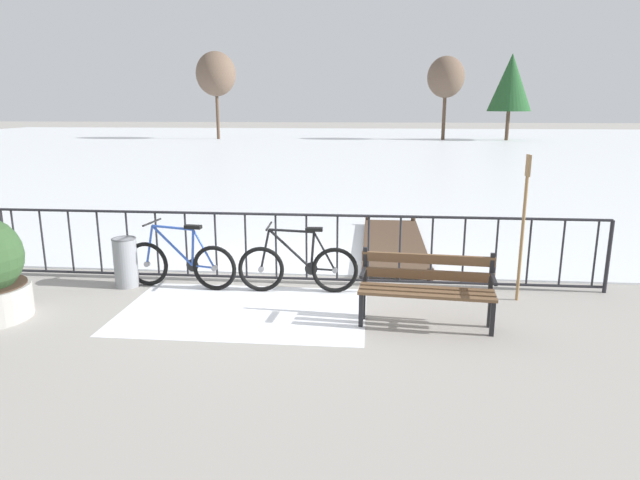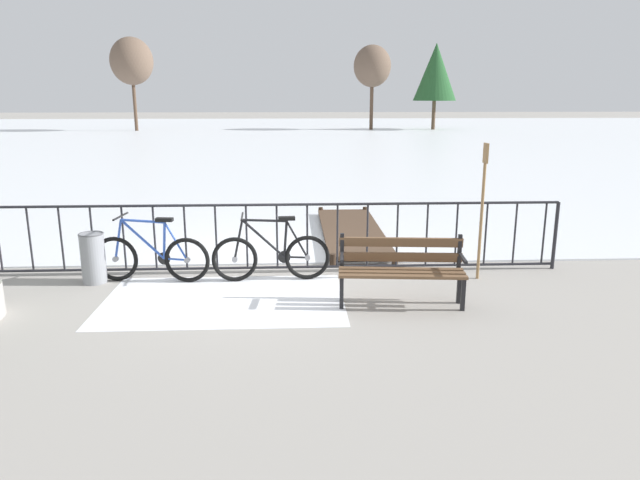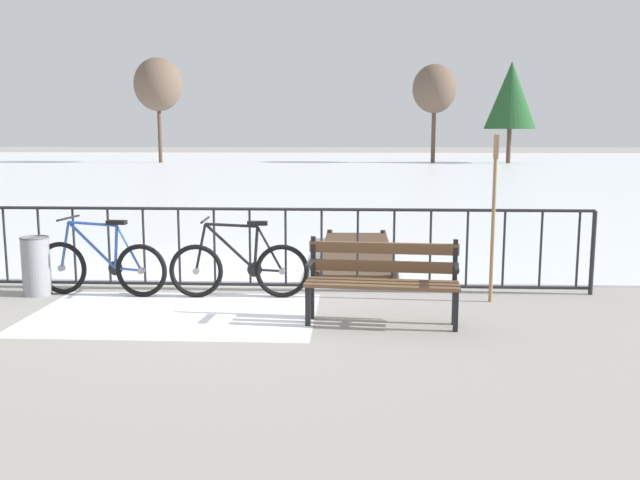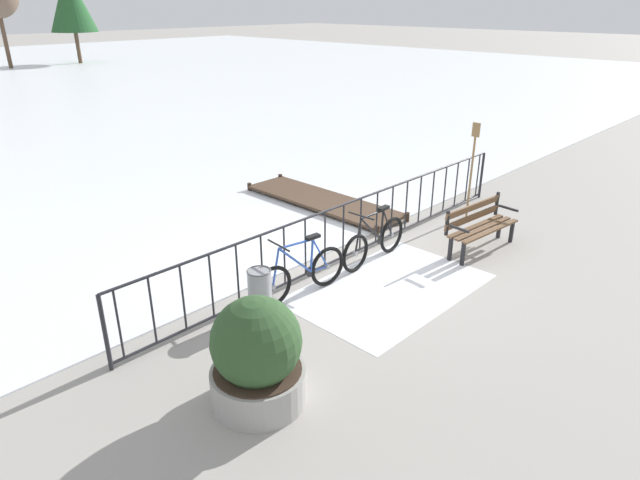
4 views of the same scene
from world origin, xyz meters
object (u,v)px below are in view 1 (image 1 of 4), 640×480
Objects in this scene: bicycle_near_railing at (298,267)px; park_bench at (427,284)px; trash_bin at (126,262)px; bicycle_second at (180,263)px; oar_upright at (524,219)px.

bicycle_near_railing is 1.05× the size of park_bench.
bicycle_second is at bearing 0.36° from trash_bin.
park_bench is at bearing -17.31° from bicycle_second.
oar_upright is at bearing -1.10° from bicycle_near_railing.
bicycle_second is at bearing 178.94° from oar_upright.
trash_bin is 0.37× the size of oar_upright.
bicycle_second is at bearing 162.69° from park_bench.
park_bench is 4.38m from trash_bin.
bicycle_near_railing is 3.12m from oar_upright.
bicycle_second is (-1.73, 0.03, 0.00)m from bicycle_near_railing.
trash_bin is (-0.82, -0.01, 0.00)m from bicycle_second.
trash_bin is at bearing -179.64° from bicycle_second.
oar_upright is at bearing -0.85° from trash_bin.
trash_bin is at bearing 165.96° from park_bench.
oar_upright reaches higher than bicycle_near_railing.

